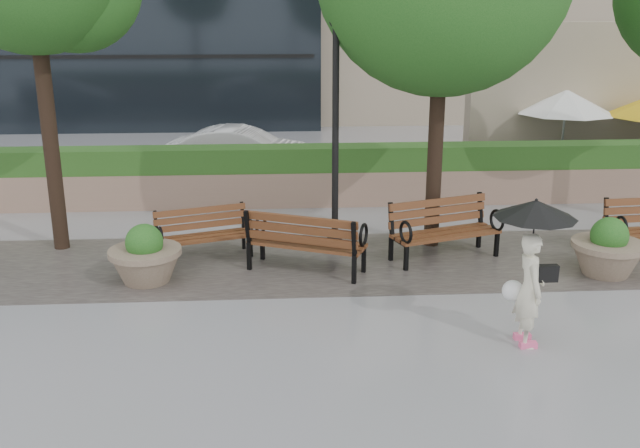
{
  "coord_description": "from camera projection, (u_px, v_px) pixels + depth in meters",
  "views": [
    {
      "loc": [
        -0.68,
        -8.94,
        4.38
      ],
      "look_at": [
        -0.0,
        1.77,
        1.1
      ],
      "focal_mm": 40.0,
      "sensor_mm": 36.0,
      "label": 1
    }
  ],
  "objects": [
    {
      "name": "ground",
      "position": [
        328.0,
        337.0,
        9.85
      ],
      "size": [
        100.0,
        100.0,
        0.0
      ],
      "primitive_type": "plane",
      "color": "gray",
      "rests_on": "ground"
    },
    {
      "name": "cobble_strip",
      "position": [
        316.0,
        263.0,
        12.71
      ],
      "size": [
        28.0,
        3.2,
        0.01
      ],
      "primitive_type": "cube",
      "color": "#383330",
      "rests_on": "ground"
    },
    {
      "name": "hedge_wall",
      "position": [
        306.0,
        176.0,
        16.34
      ],
      "size": [
        24.0,
        0.8,
        1.35
      ],
      "color": "#91715E",
      "rests_on": "ground"
    },
    {
      "name": "asphalt_street",
      "position": [
        300.0,
        167.0,
        20.35
      ],
      "size": [
        40.0,
        7.0,
        0.0
      ],
      "primitive_type": "cube",
      "color": "black",
      "rests_on": "ground"
    },
    {
      "name": "bench_1",
      "position": [
        204.0,
        244.0,
        12.86
      ],
      "size": [
        1.79,
        1.17,
        0.9
      ],
      "rotation": [
        0.0,
        0.0,
        0.32
      ],
      "color": "brown",
      "rests_on": "ground"
    },
    {
      "name": "bench_2",
      "position": [
        306.0,
        254.0,
        12.21
      ],
      "size": [
        2.14,
        1.52,
        1.07
      ],
      "rotation": [
        0.0,
        0.0,
        2.73
      ],
      "color": "brown",
      "rests_on": "ground"
    },
    {
      "name": "bench_3",
      "position": [
        444.0,
        242.0,
        12.84
      ],
      "size": [
        2.11,
        1.39,
        1.06
      ],
      "rotation": [
        0.0,
        0.0,
        0.33
      ],
      "color": "brown",
      "rests_on": "ground"
    },
    {
      "name": "planter_left",
      "position": [
        146.0,
        260.0,
        11.73
      ],
      "size": [
        1.19,
        1.19,
        1.0
      ],
      "color": "#7F6B56",
      "rests_on": "ground"
    },
    {
      "name": "planter_right",
      "position": [
        607.0,
        253.0,
        12.05
      ],
      "size": [
        1.21,
        1.21,
        1.01
      ],
      "color": "#7F6B56",
      "rests_on": "ground"
    },
    {
      "name": "lamppost",
      "position": [
        335.0,
        153.0,
        12.72
      ],
      "size": [
        0.28,
        0.28,
        4.27
      ],
      "color": "black",
      "rests_on": "ground"
    },
    {
      "name": "patio_umb_white",
      "position": [
        566.0,
        103.0,
        18.52
      ],
      "size": [
        2.5,
        2.5,
        2.3
      ],
      "color": "black",
      "rests_on": "ground"
    },
    {
      "name": "car_right",
      "position": [
        243.0,
        151.0,
        19.16
      ],
      "size": [
        4.1,
        2.03,
        1.29
      ],
      "primitive_type": "imported",
      "rotation": [
        0.0,
        0.0,
        1.39
      ],
      "color": "silver",
      "rests_on": "ground"
    },
    {
      "name": "pedestrian",
      "position": [
        532.0,
        258.0,
        9.36
      ],
      "size": [
        1.09,
        1.09,
        1.99
      ],
      "rotation": [
        0.0,
        0.0,
        1.55
      ],
      "color": "beige",
      "rests_on": "ground"
    }
  ]
}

